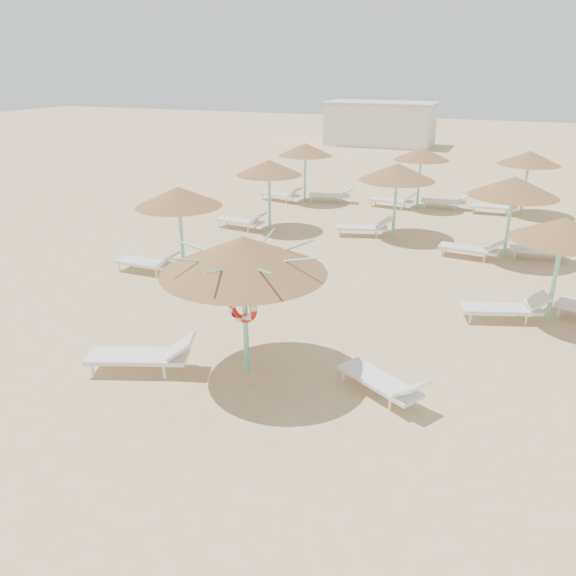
% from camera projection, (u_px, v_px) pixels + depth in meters
% --- Properties ---
extents(ground, '(120.00, 120.00, 0.00)m').
position_uv_depth(ground, '(266.00, 367.00, 11.92)').
color(ground, tan).
rests_on(ground, ground).
extents(main_palapa, '(3.28, 3.28, 2.94)m').
position_uv_depth(main_palapa, '(243.00, 255.00, 10.79)').
color(main_palapa, '#79D2BD').
rests_on(main_palapa, ground).
extents(lounger_main_a, '(2.32, 1.40, 0.81)m').
position_uv_depth(lounger_main_a, '(145.00, 355.00, 11.60)').
color(lounger_main_a, white).
rests_on(lounger_main_a, ground).
extents(lounger_main_b, '(1.95, 1.48, 0.70)m').
position_uv_depth(lounger_main_b, '(384.00, 382.00, 10.71)').
color(lounger_main_b, white).
rests_on(lounger_main_b, ground).
extents(palapa_field, '(19.63, 14.35, 2.71)m').
position_uv_depth(palapa_field, '(450.00, 184.00, 18.58)').
color(palapa_field, '#79D2BD').
rests_on(palapa_field, ground).
extents(service_hut, '(8.40, 4.40, 3.25)m').
position_uv_depth(service_hut, '(380.00, 123.00, 43.48)').
color(service_hut, silver).
rests_on(service_hut, ground).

